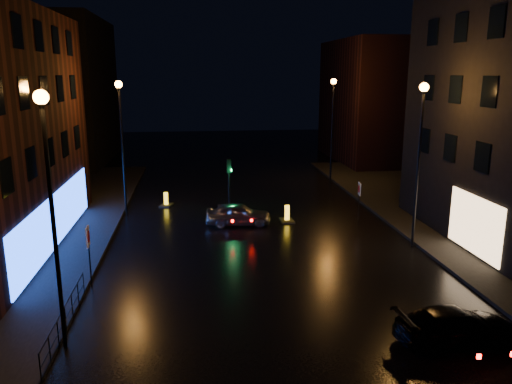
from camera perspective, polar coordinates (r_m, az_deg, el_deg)
ground at (r=19.92m, az=3.49°, el=-12.91°), size 120.00×120.00×0.00m
pavement_right at (r=32.10m, az=26.08°, el=-3.77°), size 12.00×44.00×0.15m
building_far_left at (r=54.04m, az=-21.02°, el=10.68°), size 8.00×16.00×14.00m
building_far_right at (r=52.89m, az=13.42°, el=10.07°), size 8.00×14.00×12.00m
street_lamp_lnear at (r=16.46m, az=-22.54°, el=0.92°), size 0.44×0.44×8.37m
street_lamp_lfar at (r=31.99m, az=-15.15°, el=7.15°), size 0.44×0.44×8.37m
street_lamp_rnear at (r=26.25m, az=18.24°, el=5.63°), size 0.44×0.44×8.37m
street_lamp_rfar at (r=41.20m, az=8.74°, el=8.79°), size 0.44×0.44×8.37m
traffic_signal at (r=32.68m, az=-3.07°, el=-1.31°), size 1.40×2.40×3.45m
guard_railing at (r=18.97m, az=-21.00°, el=-12.78°), size 0.05×6.04×1.00m
silver_hatchback at (r=29.66m, az=-2.04°, el=-2.54°), size 3.96×1.86×1.31m
dark_sedan at (r=18.52m, az=21.91°, el=-14.01°), size 4.26×1.96×1.21m
bollard_near at (r=30.47m, az=3.56°, el=-2.97°), size 0.81×1.18×1.01m
bollard_far at (r=34.47m, az=-10.23°, el=-1.23°), size 0.97×1.23×0.94m
road_sign_left at (r=22.10m, az=-18.62°, el=-5.42°), size 0.10×0.63×2.61m
road_sign_right at (r=30.88m, az=11.73°, el=-0.02°), size 0.12×0.57×2.37m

